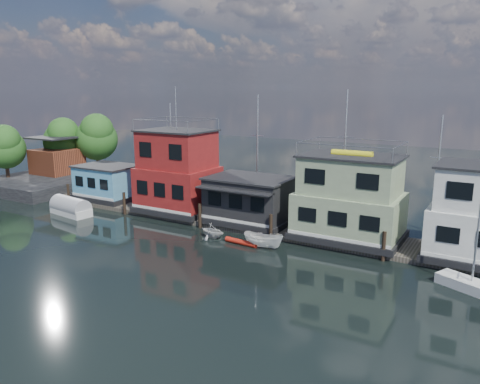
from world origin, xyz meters
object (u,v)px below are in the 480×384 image
Objects in this scene: houseboat_green at (350,199)px; houseboat_blue at (108,182)px; houseboat_dark at (250,200)px; day_sailer at (472,285)px; tarp_runabout at (71,208)px; red_kayak at (241,242)px; motorboat at (263,240)px; houseboat_red at (178,173)px; dinghy_white at (212,230)px.

houseboat_blue is at bearing -180.00° from houseboat_green.
houseboat_dark is (17.50, -0.02, 0.21)m from houseboat_blue.
houseboat_dark is 1.14× the size of day_sailer.
day_sailer is at bearing 8.65° from tarp_runabout.
motorboat is at bearing 8.64° from red_kayak.
houseboat_blue is at bearing -163.27° from day_sailer.
motorboat is (11.83, -4.75, -3.47)m from houseboat_red.
houseboat_blue reaches higher than tarp_runabout.
houseboat_blue is 1.94× the size of motorboat.
tarp_runabout is (-25.92, -5.57, -2.85)m from houseboat_green.
motorboat is (4.87, -0.18, 0.01)m from dinghy_white.
houseboat_blue is at bearing 179.94° from houseboat_dark.
houseboat_green is (17.00, 0.00, -0.55)m from houseboat_red.
dinghy_white is at bearing 179.41° from red_kayak.
houseboat_green is at bearing -50.17° from motorboat.
day_sailer is at bearing 4.06° from red_kayak.
dinghy_white is at bearing -33.31° from houseboat_red.
houseboat_green is 11.41m from dinghy_white.
motorboat reaches higher than red_kayak.
day_sailer is (18.42, -5.17, -2.02)m from houseboat_dark.
day_sailer reaches higher than red_kayak.
dinghy_white is (6.96, -4.57, -3.48)m from houseboat_red.
houseboat_blue is 0.54× the size of houseboat_red.
houseboat_red is 1.60× the size of houseboat_dark.
dinghy_white is at bearing -156.86° from day_sailer.
houseboat_red is 17.01m from houseboat_green.
houseboat_dark is 2.24× the size of motorboat.
day_sailer reaches higher than houseboat_blue.
houseboat_red is 8.18m from houseboat_dark.
houseboat_green is 1.29× the size of day_sailer.
houseboat_dark is at bearing 36.20° from motorboat.
dinghy_white is 0.83× the size of red_kayak.
tarp_runabout is (-15.88, -1.00, 0.08)m from dinghy_white.
tarp_runabout reaches higher than dinghy_white.
houseboat_blue is 2.70× the size of dinghy_white.
motorboat is at bearing -156.76° from day_sailer.
red_kayak is at bearing -156.15° from day_sailer.
dinghy_white is at bearing 85.12° from motorboat.
motorboat is (-5.17, -4.75, -2.91)m from houseboat_green.
houseboat_green is (26.50, 0.00, 1.34)m from houseboat_blue.
houseboat_dark is 5.66m from red_kayak.
houseboat_dark is (8.00, -0.02, -1.69)m from houseboat_red.
houseboat_green reaches higher than houseboat_dark.
tarp_runabout is 20.77m from motorboat.
houseboat_dark is 6.34m from motorboat.
motorboat is 14.60m from day_sailer.
day_sailer reaches higher than houseboat_dark.
houseboat_green is at bearing 20.16° from tarp_runabout.
houseboat_green is 3.54× the size of dinghy_white.
day_sailer reaches higher than motorboat.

